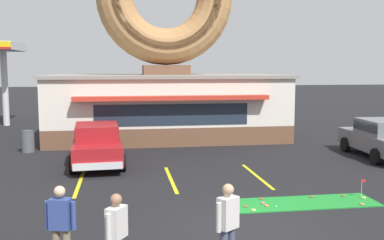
{
  "coord_description": "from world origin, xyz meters",
  "views": [
    {
      "loc": [
        -2.85,
        -9.72,
        3.76
      ],
      "look_at": [
        -0.56,
        5.0,
        2.0
      ],
      "focal_mm": 42.0,
      "sensor_mm": 36.0,
      "label": 1
    }
  ],
  "objects_px": {
    "putting_flag_pin": "(363,184)",
    "trash_bin": "(28,141)",
    "pedestrian_blue_sweater_man": "(117,233)",
    "pedestrian_hooded_kid": "(61,224)",
    "golf_ball": "(276,206)",
    "pedestrian_leather_jacket_man": "(228,223)",
    "car_red": "(97,143)",
    "car_grey": "(381,137)"
  },
  "relations": [
    {
      "from": "car_red",
      "to": "golf_ball",
      "type": "bearing_deg",
      "value": -51.08
    },
    {
      "from": "car_grey",
      "to": "pedestrian_blue_sweater_man",
      "type": "bearing_deg",
      "value": -139.22
    },
    {
      "from": "pedestrian_leather_jacket_man",
      "to": "trash_bin",
      "type": "xyz_separation_m",
      "value": [
        -6.05,
        12.74,
        -0.41
      ]
    },
    {
      "from": "golf_ball",
      "to": "pedestrian_leather_jacket_man",
      "type": "xyz_separation_m",
      "value": [
        -2.15,
        -3.39,
        0.86
      ]
    },
    {
      "from": "golf_ball",
      "to": "trash_bin",
      "type": "xyz_separation_m",
      "value": [
        -8.2,
        9.35,
        0.45
      ]
    },
    {
      "from": "golf_ball",
      "to": "car_grey",
      "type": "distance_m",
      "value": 8.85
    },
    {
      "from": "car_grey",
      "to": "pedestrian_hooded_kid",
      "type": "relative_size",
      "value": 2.91
    },
    {
      "from": "pedestrian_blue_sweater_man",
      "to": "pedestrian_leather_jacket_man",
      "type": "height_order",
      "value": "pedestrian_leather_jacket_man"
    },
    {
      "from": "pedestrian_hooded_kid",
      "to": "golf_ball",
      "type": "bearing_deg",
      "value": 29.04
    },
    {
      "from": "putting_flag_pin",
      "to": "pedestrian_leather_jacket_man",
      "type": "distance_m",
      "value": 6.23
    },
    {
      "from": "pedestrian_leather_jacket_man",
      "to": "pedestrian_hooded_kid",
      "type": "bearing_deg",
      "value": 170.56
    },
    {
      "from": "car_grey",
      "to": "pedestrian_blue_sweater_man",
      "type": "relative_size",
      "value": 2.97
    },
    {
      "from": "putting_flag_pin",
      "to": "pedestrian_hooded_kid",
      "type": "relative_size",
      "value": 0.34
    },
    {
      "from": "car_red",
      "to": "pedestrian_blue_sweater_man",
      "type": "relative_size",
      "value": 2.97
    },
    {
      "from": "car_red",
      "to": "pedestrian_hooded_kid",
      "type": "xyz_separation_m",
      "value": [
        -0.18,
        -9.1,
        0.01
      ]
    },
    {
      "from": "car_grey",
      "to": "pedestrian_leather_jacket_man",
      "type": "height_order",
      "value": "pedestrian_leather_jacket_man"
    },
    {
      "from": "golf_ball",
      "to": "car_red",
      "type": "distance_m",
      "value": 8.03
    },
    {
      "from": "car_grey",
      "to": "pedestrian_blue_sweater_man",
      "type": "distance_m",
      "value": 14.21
    },
    {
      "from": "car_grey",
      "to": "pedestrian_leather_jacket_man",
      "type": "distance_m",
      "value": 12.72
    },
    {
      "from": "golf_ball",
      "to": "putting_flag_pin",
      "type": "xyz_separation_m",
      "value": [
        2.73,
        0.45,
        0.39
      ]
    },
    {
      "from": "pedestrian_blue_sweater_man",
      "to": "car_grey",
      "type": "bearing_deg",
      "value": 40.78
    },
    {
      "from": "pedestrian_hooded_kid",
      "to": "trash_bin",
      "type": "xyz_separation_m",
      "value": [
        -3.0,
        12.23,
        -0.38
      ]
    },
    {
      "from": "pedestrian_blue_sweater_man",
      "to": "pedestrian_leather_jacket_man",
      "type": "xyz_separation_m",
      "value": [
        2.02,
        0.05,
        0.05
      ]
    },
    {
      "from": "golf_ball",
      "to": "pedestrian_blue_sweater_man",
      "type": "relative_size",
      "value": 0.03
    },
    {
      "from": "putting_flag_pin",
      "to": "car_grey",
      "type": "bearing_deg",
      "value": 54.4
    },
    {
      "from": "pedestrian_hooded_kid",
      "to": "trash_bin",
      "type": "relative_size",
      "value": 1.64
    },
    {
      "from": "pedestrian_blue_sweater_man",
      "to": "pedestrian_leather_jacket_man",
      "type": "relative_size",
      "value": 0.95
    },
    {
      "from": "pedestrian_leather_jacket_man",
      "to": "trash_bin",
      "type": "distance_m",
      "value": 14.11
    },
    {
      "from": "golf_ball",
      "to": "car_red",
      "type": "bearing_deg",
      "value": 128.92
    },
    {
      "from": "putting_flag_pin",
      "to": "pedestrian_hooded_kid",
      "type": "distance_m",
      "value": 8.62
    },
    {
      "from": "putting_flag_pin",
      "to": "trash_bin",
      "type": "bearing_deg",
      "value": 140.87
    },
    {
      "from": "putting_flag_pin",
      "to": "pedestrian_hooded_kid",
      "type": "height_order",
      "value": "pedestrian_hooded_kid"
    },
    {
      "from": "car_red",
      "to": "car_grey",
      "type": "height_order",
      "value": "same"
    },
    {
      "from": "putting_flag_pin",
      "to": "pedestrian_leather_jacket_man",
      "type": "xyz_separation_m",
      "value": [
        -4.89,
        -3.84,
        0.47
      ]
    },
    {
      "from": "pedestrian_blue_sweater_man",
      "to": "pedestrian_hooded_kid",
      "type": "height_order",
      "value": "pedestrian_hooded_kid"
    },
    {
      "from": "golf_ball",
      "to": "pedestrian_blue_sweater_man",
      "type": "height_order",
      "value": "pedestrian_blue_sweater_man"
    },
    {
      "from": "putting_flag_pin",
      "to": "car_red",
      "type": "relative_size",
      "value": 0.12
    },
    {
      "from": "putting_flag_pin",
      "to": "car_grey",
      "type": "height_order",
      "value": "car_grey"
    },
    {
      "from": "car_red",
      "to": "car_grey",
      "type": "relative_size",
      "value": 1.0
    },
    {
      "from": "putting_flag_pin",
      "to": "car_grey",
      "type": "relative_size",
      "value": 0.12
    },
    {
      "from": "golf_ball",
      "to": "pedestrian_leather_jacket_man",
      "type": "bearing_deg",
      "value": -122.38
    },
    {
      "from": "car_grey",
      "to": "pedestrian_leather_jacket_man",
      "type": "xyz_separation_m",
      "value": [
        -8.74,
        -9.23,
        0.04
      ]
    }
  ]
}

